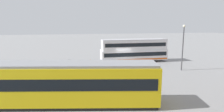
% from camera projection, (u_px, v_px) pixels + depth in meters
% --- Properties ---
extents(ground_plane, '(160.00, 160.00, 0.00)m').
position_uv_depth(ground_plane, '(124.00, 64.00, 30.05)').
color(ground_plane, gray).
extents(double_decker_bus, '(11.13, 2.67, 3.79)m').
position_uv_depth(double_decker_bus, '(134.00, 50.00, 31.72)').
color(double_decker_bus, white).
rests_on(double_decker_bus, ground).
extents(tram_yellow, '(13.47, 4.96, 3.43)m').
position_uv_depth(tram_yellow, '(75.00, 83.00, 15.07)').
color(tram_yellow, yellow).
rests_on(tram_yellow, ground).
extents(pedestrian_near_railing, '(0.41, 0.41, 1.69)m').
position_uv_depth(pedestrian_near_railing, '(91.00, 65.00, 25.30)').
color(pedestrian_near_railing, '#33384C').
rests_on(pedestrian_near_railing, ground).
extents(pedestrian_crossing, '(0.45, 0.45, 1.78)m').
position_uv_depth(pedestrian_crossing, '(134.00, 74.00, 20.37)').
color(pedestrian_crossing, '#33384C').
rests_on(pedestrian_crossing, ground).
extents(pedestrian_railing, '(6.86, 0.81, 1.08)m').
position_uv_depth(pedestrian_railing, '(100.00, 71.00, 22.95)').
color(pedestrian_railing, gray).
rests_on(pedestrian_railing, ground).
extents(info_sign, '(1.06, 0.17, 2.24)m').
position_uv_depth(info_sign, '(69.00, 65.00, 22.50)').
color(info_sign, slate).
rests_on(info_sign, ground).
extents(street_lamp, '(0.36, 0.36, 6.23)m').
position_uv_depth(street_lamp, '(183.00, 44.00, 25.63)').
color(street_lamp, '#4C4C51').
rests_on(street_lamp, ground).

